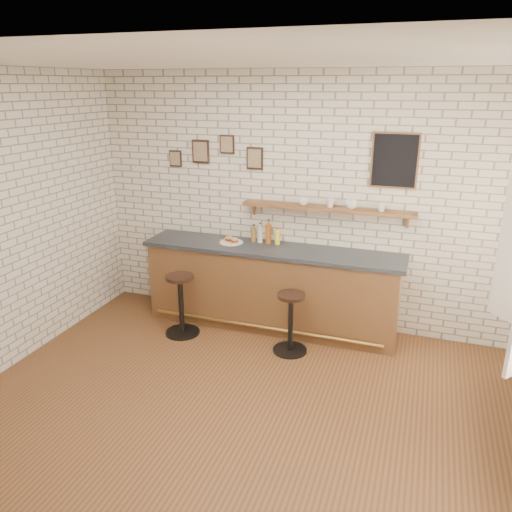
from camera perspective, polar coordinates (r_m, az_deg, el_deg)
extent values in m
plane|color=brown|center=(4.83, -2.39, -16.88)|extent=(5.00, 5.00, 0.00)
cube|color=brown|center=(6.05, 1.73, -3.80)|extent=(3.00, 0.58, 0.96)
cube|color=#2D333A|center=(5.87, 1.77, 0.74)|extent=(3.10, 0.62, 0.05)
cylinder|color=olive|center=(5.93, 0.75, -8.15)|extent=(2.79, 0.04, 0.04)
cylinder|color=white|center=(6.05, -2.85, 1.57)|extent=(0.28, 0.28, 0.01)
cylinder|color=#DE9B4E|center=(6.04, -2.36, 1.64)|extent=(0.05, 0.05, 0.00)
cylinder|color=#DE9B4E|center=(6.03, -2.56, 1.60)|extent=(0.05, 0.05, 0.00)
cylinder|color=#DE9B4E|center=(6.15, -3.53, 1.95)|extent=(0.06, 0.06, 0.00)
cylinder|color=#DE9B4E|center=(6.07, -2.33, 1.74)|extent=(0.06, 0.06, 0.00)
cylinder|color=#DE9B4E|center=(6.04, -4.05, 1.62)|extent=(0.06, 0.06, 0.00)
cylinder|color=#DE9B4E|center=(6.03, -2.27, 1.62)|extent=(0.04, 0.04, 0.00)
cylinder|color=#DE9B4E|center=(6.00, -3.04, 1.52)|extent=(0.05, 0.05, 0.00)
cylinder|color=#DE9B4E|center=(6.03, -4.11, 1.57)|extent=(0.04, 0.04, 0.00)
cylinder|color=#DE9B4E|center=(6.12, -4.01, 1.84)|extent=(0.05, 0.05, 0.00)
cylinder|color=#DE9B4E|center=(5.99, -2.68, 1.48)|extent=(0.06, 0.06, 0.00)
cylinder|color=#DE9B4E|center=(6.10, -3.59, 1.80)|extent=(0.04, 0.04, 0.00)
cylinder|color=#DE9B4E|center=(6.02, -2.64, 1.57)|extent=(0.05, 0.05, 0.00)
cylinder|color=#DE9B4E|center=(6.04, -2.28, 1.65)|extent=(0.05, 0.05, 0.00)
cylinder|color=brown|center=(6.06, -0.25, 2.42)|extent=(0.07, 0.07, 0.17)
cylinder|color=brown|center=(6.03, -0.26, 3.36)|extent=(0.02, 0.02, 0.04)
cylinder|color=black|center=(6.02, -0.26, 3.58)|extent=(0.03, 0.03, 0.01)
cylinder|color=beige|center=(6.03, 0.45, 2.44)|extent=(0.06, 0.06, 0.19)
cylinder|color=beige|center=(6.00, 0.45, 3.51)|extent=(0.02, 0.02, 0.04)
cylinder|color=black|center=(5.99, 0.45, 3.76)|extent=(0.03, 0.03, 0.01)
cylinder|color=#964D18|center=(5.99, 1.43, 2.54)|extent=(0.07, 0.07, 0.23)
cylinder|color=#964D18|center=(5.95, 1.44, 3.86)|extent=(0.03, 0.03, 0.05)
cylinder|color=black|center=(5.94, 1.44, 4.16)|extent=(0.03, 0.03, 0.01)
cylinder|color=yellow|center=(5.97, 2.46, 2.09)|extent=(0.06, 0.06, 0.16)
cylinder|color=yellow|center=(5.94, 2.48, 2.97)|extent=(0.03, 0.03, 0.03)
cylinder|color=maroon|center=(5.94, 2.48, 3.17)|extent=(0.03, 0.03, 0.01)
cylinder|color=black|center=(6.12, -8.39, -8.60)|extent=(0.41, 0.41, 0.02)
cylinder|color=black|center=(5.97, -8.55, -5.63)|extent=(0.06, 0.06, 0.68)
cylinder|color=black|center=(5.83, -8.72, -2.42)|extent=(0.39, 0.39, 0.04)
cylinder|color=black|center=(5.70, 3.89, -10.66)|extent=(0.38, 0.38, 0.02)
cylinder|color=black|center=(5.54, 3.96, -7.73)|extent=(0.06, 0.06, 0.63)
cylinder|color=black|center=(5.40, 4.05, -4.54)|extent=(0.39, 0.39, 0.04)
cube|color=brown|center=(5.78, 8.08, 5.37)|extent=(2.00, 0.18, 0.04)
cube|color=brown|center=(6.10, -0.17, 5.50)|extent=(0.03, 0.04, 0.16)
cube|color=brown|center=(5.77, 16.98, 3.88)|extent=(0.03, 0.04, 0.16)
imported|color=white|center=(5.83, 5.46, 6.24)|extent=(0.12, 0.12, 0.09)
imported|color=white|center=(5.76, 8.49, 5.99)|extent=(0.13, 0.13, 0.10)
imported|color=white|center=(5.72, 10.82, 5.83)|extent=(0.16, 0.16, 0.11)
imported|color=white|center=(5.69, 14.17, 5.41)|extent=(0.12, 0.12, 0.09)
cube|color=black|center=(6.25, -6.34, 11.78)|extent=(0.22, 0.02, 0.28)
cube|color=black|center=(6.10, -3.32, 12.63)|extent=(0.18, 0.02, 0.22)
cube|color=black|center=(5.99, -0.14, 11.10)|extent=(0.20, 0.02, 0.26)
cube|color=black|center=(6.42, -9.18, 10.95)|extent=(0.16, 0.02, 0.20)
cube|color=black|center=(5.67, 15.58, 10.47)|extent=(0.46, 0.02, 0.56)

